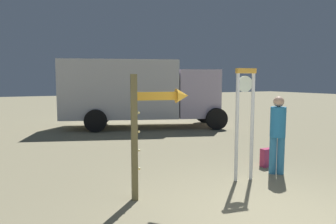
{
  "coord_description": "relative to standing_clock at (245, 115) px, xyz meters",
  "views": [
    {
      "loc": [
        -3.31,
        -3.03,
        2.04
      ],
      "look_at": [
        0.32,
        4.24,
        1.2
      ],
      "focal_mm": 32.59,
      "sensor_mm": 36.0,
      "label": 1
    }
  ],
  "objects": [
    {
      "name": "backpack",
      "position": [
        1.15,
        0.53,
        -1.14
      ],
      "size": [
        0.27,
        0.2,
        0.43
      ],
      "color": "#B53358",
      "rests_on": "ground_plane"
    },
    {
      "name": "ground_plane",
      "position": [
        -0.81,
        -1.74,
        -1.35
      ],
      "size": [
        80.0,
        80.0,
        0.0
      ],
      "primitive_type": "plane",
      "color": "gray"
    },
    {
      "name": "box_truck_near",
      "position": [
        0.65,
        7.68,
        0.24
      ],
      "size": [
        7.22,
        4.44,
        2.89
      ],
      "color": "silver",
      "rests_on": "ground_plane"
    },
    {
      "name": "arrow_sign",
      "position": [
        -2.03,
        -0.06,
        0.06
      ],
      "size": [
        1.02,
        0.36,
        2.15
      ],
      "color": "olive",
      "rests_on": "ground_plane"
    },
    {
      "name": "standing_clock",
      "position": [
        0.0,
        0.0,
        0.0
      ],
      "size": [
        0.44,
        0.15,
        2.28
      ],
      "color": "silver",
      "rests_on": "ground_plane"
    },
    {
      "name": "person_near_clock",
      "position": [
        0.93,
        0.01,
        -0.4
      ],
      "size": [
        0.33,
        0.33,
        1.7
      ],
      "color": "teal",
      "rests_on": "ground_plane"
    }
  ]
}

